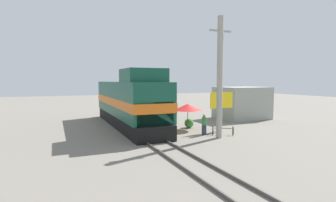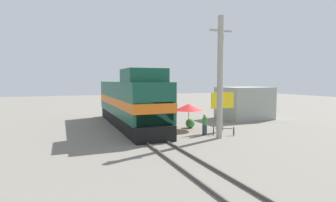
{
  "view_description": "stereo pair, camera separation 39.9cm",
  "coord_description": "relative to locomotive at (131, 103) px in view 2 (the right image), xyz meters",
  "views": [
    {
      "loc": [
        -6.22,
        -18.11,
        4.22
      ],
      "look_at": [
        1.2,
        -0.99,
        2.77
      ],
      "focal_mm": 28.0,
      "sensor_mm": 36.0,
      "label": 1
    },
    {
      "loc": [
        -5.85,
        -18.27,
        4.22
      ],
      "look_at": [
        1.2,
        -0.99,
        2.77
      ],
      "focal_mm": 28.0,
      "sensor_mm": 36.0,
      "label": 2
    }
  ],
  "objects": [
    {
      "name": "building_block_distant",
      "position": [
        12.91,
        0.17,
        -0.45
      ],
      "size": [
        5.2,
        4.19,
        3.51
      ],
      "primitive_type": "cube",
      "color": "#999E93",
      "rests_on": "ground_plane"
    },
    {
      "name": "shrub_cluster",
      "position": [
        4.75,
        -2.68,
        -1.79
      ],
      "size": [
        0.83,
        0.83,
        0.83
      ],
      "primitive_type": "sphere",
      "color": "#388C38",
      "rests_on": "ground_plane"
    },
    {
      "name": "rail_near",
      "position": [
        -0.72,
        -5.15,
        -2.13
      ],
      "size": [
        0.08,
        30.8,
        0.15
      ],
      "primitive_type": "cube",
      "color": "#4C4742",
      "rests_on": "ground_plane"
    },
    {
      "name": "rail_far",
      "position": [
        0.72,
        -5.15,
        -2.13
      ],
      "size": [
        0.08,
        30.8,
        0.15
      ],
      "primitive_type": "cube",
      "color": "#4C4742",
      "rests_on": "ground_plane"
    },
    {
      "name": "bicycle",
      "position": [
        5.7,
        -6.5,
        -1.86
      ],
      "size": [
        1.71,
        1.37,
        0.67
      ],
      "rotation": [
        0.0,
        0.0,
        -2.09
      ],
      "color": "black",
      "rests_on": "ground_plane"
    },
    {
      "name": "utility_pole",
      "position": [
        4.82,
        -7.25,
        2.27
      ],
      "size": [
        1.8,
        0.43,
        8.84
      ],
      "color": "#9E998E",
      "rests_on": "ground_plane"
    },
    {
      "name": "billboard_sign",
      "position": [
        6.62,
        -4.94,
        0.2
      ],
      "size": [
        2.19,
        0.12,
        3.25
      ],
      "color": "#595959",
      "rests_on": "ground_plane"
    },
    {
      "name": "ground_plane",
      "position": [
        0.0,
        -5.15,
        -2.21
      ],
      "size": [
        120.0,
        120.0,
        0.0
      ],
      "primitive_type": "plane",
      "color": "slate"
    },
    {
      "name": "person_bystander",
      "position": [
        4.34,
        -5.94,
        -1.32
      ],
      "size": [
        0.34,
        0.34,
        1.65
      ],
      "color": "#2D3347",
      "rests_on": "ground_plane"
    },
    {
      "name": "vendor_umbrella",
      "position": [
        4.32,
        -3.25,
        -0.27
      ],
      "size": [
        2.5,
        2.5,
        2.22
      ],
      "color": "#4C4C4C",
      "rests_on": "ground_plane"
    },
    {
      "name": "locomotive",
      "position": [
        0.0,
        0.0,
        0.0
      ],
      "size": [
        3.18,
        15.14,
        5.12
      ],
      "color": "black",
      "rests_on": "ground_plane"
    }
  ]
}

